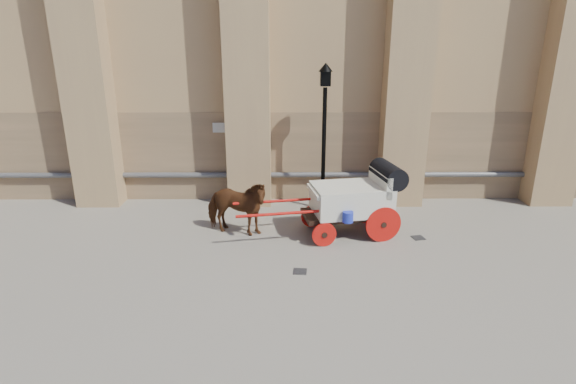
{
  "coord_description": "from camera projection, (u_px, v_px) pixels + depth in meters",
  "views": [
    {
      "loc": [
        0.18,
        -10.76,
        5.12
      ],
      "look_at": [
        0.26,
        0.96,
        1.25
      ],
      "focal_mm": 28.0,
      "sensor_mm": 36.0,
      "label": 1
    }
  ],
  "objects": [
    {
      "name": "carriage",
      "position": [
        356.0,
        197.0,
        12.45
      ],
      "size": [
        4.73,
        2.02,
        2.01
      ],
      "rotation": [
        0.0,
        0.0,
        0.18
      ],
      "color": "black",
      "rests_on": "ground"
    },
    {
      "name": "horse",
      "position": [
        236.0,
        207.0,
        12.47
      ],
      "size": [
        2.1,
        1.41,
        1.62
      ],
      "primitive_type": "imported",
      "rotation": [
        0.0,
        0.0,
        1.27
      ],
      "color": "#572D17",
      "rests_on": "ground"
    },
    {
      "name": "drain_grate_near",
      "position": [
        300.0,
        271.0,
        10.61
      ],
      "size": [
        0.35,
        0.35,
        0.01
      ],
      "primitive_type": "cube",
      "rotation": [
        0.0,
        0.0,
        -0.1
      ],
      "color": "black",
      "rests_on": "ground"
    },
    {
      "name": "ground",
      "position": [
        279.0,
        248.0,
        11.82
      ],
      "size": [
        90.0,
        90.0,
        0.0
      ],
      "primitive_type": "plane",
      "color": "slate",
      "rests_on": "ground"
    },
    {
      "name": "drain_grate_far",
      "position": [
        418.0,
        238.0,
        12.46
      ],
      "size": [
        0.38,
        0.38,
        0.01
      ],
      "primitive_type": "cube",
      "rotation": [
        0.0,
        0.0,
        0.22
      ],
      "color": "black",
      "rests_on": "ground"
    },
    {
      "name": "street_lamp",
      "position": [
        324.0,
        134.0,
        13.91
      ],
      "size": [
        0.43,
        0.43,
        4.6
      ],
      "color": "black",
      "rests_on": "ground"
    }
  ]
}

